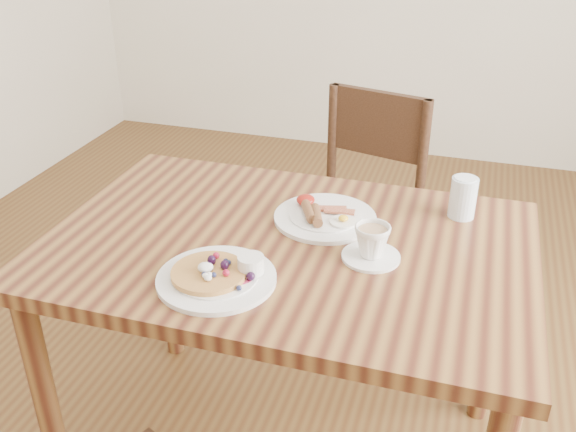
% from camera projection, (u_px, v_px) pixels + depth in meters
% --- Properties ---
extents(dining_table, '(1.20, 0.80, 0.75)m').
position_uv_depth(dining_table, '(288.00, 274.00, 1.64)').
color(dining_table, brown).
rests_on(dining_table, ground).
extents(chair_far, '(0.51, 0.51, 0.88)m').
position_uv_depth(chair_far, '(359.00, 204.00, 2.33)').
color(chair_far, '#3F2616').
rests_on(chair_far, ground).
extents(pancake_plate, '(0.27, 0.27, 0.06)m').
position_uv_depth(pancake_plate, '(218.00, 275.00, 1.43)').
color(pancake_plate, white).
rests_on(pancake_plate, dining_table).
extents(breakfast_plate, '(0.27, 0.27, 0.04)m').
position_uv_depth(breakfast_plate, '(323.00, 216.00, 1.69)').
color(breakfast_plate, white).
rests_on(breakfast_plate, dining_table).
extents(teacup_saucer, '(0.14, 0.14, 0.09)m').
position_uv_depth(teacup_saucer, '(372.00, 244.00, 1.51)').
color(teacup_saucer, white).
rests_on(teacup_saucer, dining_table).
extents(water_glass, '(0.07, 0.07, 0.11)m').
position_uv_depth(water_glass, '(463.00, 198.00, 1.68)').
color(water_glass, silver).
rests_on(water_glass, dining_table).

